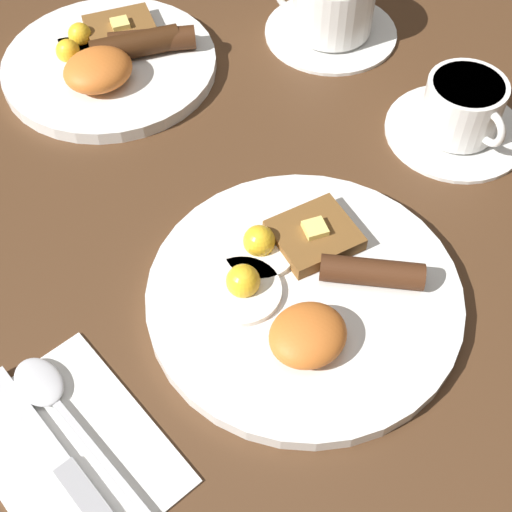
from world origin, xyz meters
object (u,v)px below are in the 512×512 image
object	(u,v)px
teacup_far	(332,9)
knife	(64,467)
breakfast_plate_far	(110,60)
breakfast_plate_near	(303,293)
teacup_near	(461,114)
spoon	(51,397)

from	to	relation	value
teacup_far	knife	xyz separation A→B (m)	(-0.50, -0.31, -0.03)
teacup_far	knife	bearing A→B (deg)	-148.72
breakfast_plate_far	knife	size ratio (longest dim) A/B	1.29
breakfast_plate_near	teacup_near	distance (m)	0.27
breakfast_plate_far	teacup_near	xyz separation A→B (m)	(0.25, -0.30, 0.01)
breakfast_plate_near	knife	xyz separation A→B (m)	(-0.24, -0.02, -0.00)
knife	spoon	bearing A→B (deg)	-22.62
breakfast_plate_near	spoon	size ratio (longest dim) A/B	1.54
teacup_near	spoon	xyz separation A→B (m)	(-0.49, -0.04, -0.02)
teacup_far	spoon	bearing A→B (deg)	-152.91
teacup_near	knife	size ratio (longest dim) A/B	0.79
breakfast_plate_far	knife	bearing A→B (deg)	-122.64
breakfast_plate_far	teacup_near	world-z (taller)	teacup_near
breakfast_plate_far	teacup_far	size ratio (longest dim) A/B	1.53
teacup_near	teacup_far	world-z (taller)	teacup_far
teacup_near	teacup_far	xyz separation A→B (m)	(-0.00, 0.21, 0.01)
breakfast_plate_far	spoon	distance (m)	0.42
teacup_far	teacup_near	bearing A→B (deg)	-89.80
breakfast_plate_near	breakfast_plate_far	xyz separation A→B (m)	(0.01, 0.38, 0.00)
breakfast_plate_near	breakfast_plate_far	size ratio (longest dim) A/B	1.14
teacup_near	breakfast_plate_near	bearing A→B (deg)	-164.10
teacup_near	spoon	distance (m)	0.49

